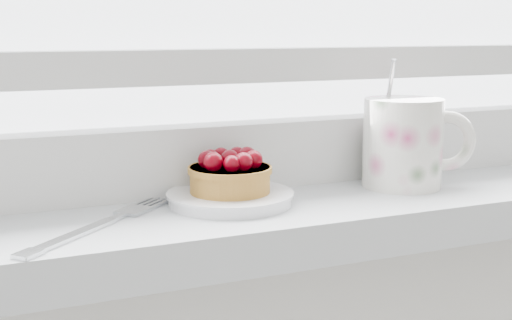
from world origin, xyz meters
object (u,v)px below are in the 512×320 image
saucer (230,198)px  raspberry_tart (230,173)px  fork (99,225)px  floral_mug (406,141)px

saucer → raspberry_tart: (-0.00, -0.00, 0.02)m
raspberry_tart → saucer: bearing=78.5°
saucer → fork: saucer is taller
saucer → fork: size_ratio=0.77×
floral_mug → raspberry_tart: bearing=178.9°
raspberry_tart → floral_mug: size_ratio=0.60×
raspberry_tart → floral_mug: bearing=-1.1°
raspberry_tart → fork: raspberry_tart is taller
saucer → fork: 0.14m
raspberry_tart → floral_mug: (0.20, -0.00, 0.02)m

